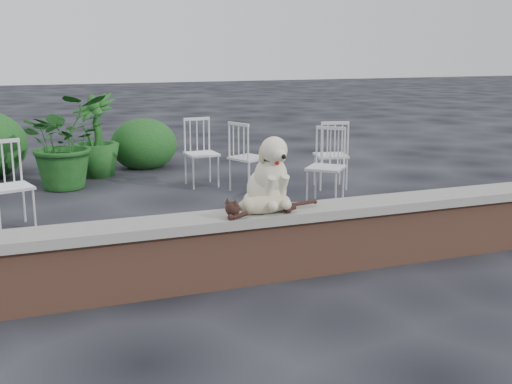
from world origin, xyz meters
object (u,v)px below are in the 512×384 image
object	(u,v)px
dog	(267,171)
chair_e	(249,157)
chair_c	(331,154)
potted_plant_a	(65,141)
chair_a	(10,186)
potted_plant_b	(95,135)
chair_b	(202,153)
cat	(264,203)
chair_d	(326,166)

from	to	relation	value
dog	chair_e	bearing A→B (deg)	68.07
chair_c	potted_plant_a	xyz separation A→B (m)	(-3.41, 1.27, 0.18)
dog	chair_c	xyz separation A→B (m)	(2.08, 2.85, -0.43)
chair_a	potted_plant_b	world-z (taller)	potted_plant_b
chair_a	chair_c	size ratio (longest dim) A/B	1.00
dog	chair_a	distance (m)	3.07
chair_b	chair_c	world-z (taller)	same
chair_b	chair_c	size ratio (longest dim) A/B	1.00
chair_b	potted_plant_b	xyz separation A→B (m)	(-1.30, 1.20, 0.15)
cat	potted_plant_b	size ratio (longest dim) A/B	0.83
potted_plant_b	chair_d	bearing A→B (deg)	-48.00
cat	chair_e	size ratio (longest dim) A/B	1.09
cat	chair_c	size ratio (longest dim) A/B	1.09
cat	chair_a	size ratio (longest dim) A/B	1.09
chair_c	potted_plant_a	world-z (taller)	potted_plant_a
chair_e	potted_plant_a	distance (m)	2.53
dog	potted_plant_a	bearing A→B (deg)	103.35
dog	potted_plant_a	size ratio (longest dim) A/B	0.49
chair_c	potted_plant_b	size ratio (longest dim) A/B	0.76
chair_a	chair_c	bearing A→B (deg)	-7.67
chair_a	chair_d	bearing A→B (deg)	-18.85
chair_b	potted_plant_b	size ratio (longest dim) A/B	0.76
chair_d	potted_plant_a	xyz separation A→B (m)	(-2.93, 2.05, 0.18)
chair_e	cat	bearing A→B (deg)	137.90
chair_b	potted_plant_b	distance (m)	1.78
dog	chair_d	size ratio (longest dim) A/B	0.68
cat	chair_a	distance (m)	3.11
potted_plant_b	chair_e	bearing A→B (deg)	-43.78
chair_a	chair_e	xyz separation A→B (m)	(2.99, 0.80, 0.00)
chair_b	chair_e	distance (m)	0.74
chair_e	potted_plant_b	world-z (taller)	potted_plant_b
dog	chair_b	bearing A→B (deg)	78.32
chair_a	potted_plant_a	distance (m)	2.00
chair_c	chair_d	world-z (taller)	same
cat	chair_a	xyz separation A→B (m)	(-1.96, 2.40, -0.20)
potted_plant_b	chair_c	bearing A→B (deg)	-33.59
potted_plant_a	potted_plant_b	bearing A→B (deg)	54.66
dog	chair_a	xyz separation A→B (m)	(-2.04, 2.25, -0.43)
potted_plant_a	cat	bearing A→B (deg)	-73.69
chair_d	cat	bearing A→B (deg)	-84.59
potted_plant_a	potted_plant_b	distance (m)	0.83
dog	chair_b	size ratio (longest dim) A/B	0.68
chair_e	chair_d	xyz separation A→B (m)	(0.65, -0.99, 0.00)
chair_e	potted_plant_b	bearing A→B (deg)	22.05
dog	cat	bearing A→B (deg)	-122.61
dog	chair_e	size ratio (longest dim) A/B	0.68
chair_a	dog	bearing A→B (deg)	-63.77
chair_a	potted_plant_a	xyz separation A→B (m)	(0.71, 1.86, 0.18)
dog	chair_b	xyz separation A→B (m)	(0.45, 3.59, -0.43)
dog	potted_plant_b	bearing A→B (deg)	95.53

